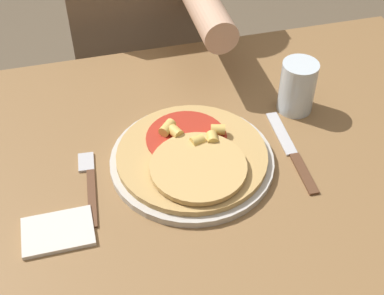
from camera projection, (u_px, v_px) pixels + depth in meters
name	position (u px, v px, depth m)	size (l,w,h in m)	color
dining_table	(181.00, 200.00, 1.06)	(1.22, 0.74, 0.73)	olive
plate	(192.00, 161.00, 0.97)	(0.30, 0.30, 0.01)	beige
pizza	(193.00, 156.00, 0.95)	(0.27, 0.27, 0.04)	tan
fork	(89.00, 183.00, 0.93)	(0.03, 0.18, 0.00)	brown
knife	(292.00, 152.00, 0.99)	(0.03, 0.22, 0.00)	brown
drinking_glass	(297.00, 87.00, 1.05)	(0.07, 0.07, 0.11)	silver
napkin	(58.00, 232.00, 0.85)	(0.11, 0.08, 0.01)	silver
person_diner	(138.00, 16.00, 1.40)	(0.35, 0.52, 1.20)	#2D2D38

